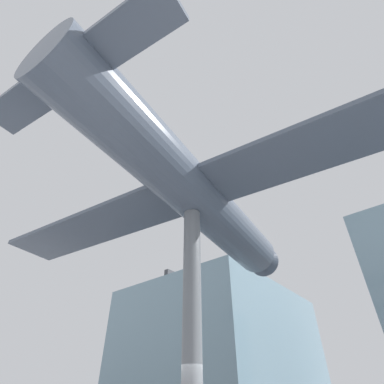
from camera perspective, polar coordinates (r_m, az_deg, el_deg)
glass_pavilion_left at (r=26.69m, az=5.42°, el=-29.23°), size 11.54×13.73×10.08m
support_pylon_central at (r=9.49m, az=0.00°, el=-23.12°), size 0.57×0.57×7.31m
suspended_airplane at (r=11.63m, az=0.59°, el=-0.54°), size 20.06×14.80×2.85m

